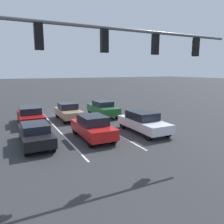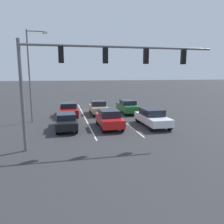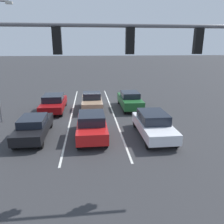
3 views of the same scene
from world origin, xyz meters
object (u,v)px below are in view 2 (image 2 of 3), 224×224
(car_black_rightlane_front, at_px, (66,121))
(street_lamp_right_shoulder, at_px, (31,71))
(car_tan_midlane_second, at_px, (99,108))
(traffic_signal_gantry, at_px, (95,65))
(car_red_midlane_front, at_px, (109,118))
(car_white_leftlane_front, at_px, (152,117))
(car_darkgreen_leftlane_second, at_px, (128,106))
(car_maroon_rightlane_second, at_px, (69,109))

(car_black_rightlane_front, bearing_deg, street_lamp_right_shoulder, -47.78)
(car_tan_midlane_second, bearing_deg, street_lamp_right_shoulder, 22.48)
(car_tan_midlane_second, bearing_deg, traffic_signal_gantry, 79.81)
(car_black_rightlane_front, distance_m, car_red_midlane_front, 3.68)
(car_white_leftlane_front, relative_size, car_red_midlane_front, 1.09)
(traffic_signal_gantry, bearing_deg, car_black_rightlane_front, -70.04)
(car_black_rightlane_front, bearing_deg, car_tan_midlane_second, -121.65)
(traffic_signal_gantry, bearing_deg, car_white_leftlane_front, -143.24)
(car_darkgreen_leftlane_second, relative_size, car_maroon_rightlane_second, 0.98)
(car_maroon_rightlane_second, bearing_deg, car_white_leftlane_front, 137.69)
(car_maroon_rightlane_second, bearing_deg, car_tan_midlane_second, -177.41)
(car_white_leftlane_front, relative_size, car_maroon_rightlane_second, 1.01)
(car_white_leftlane_front, xyz_separation_m, car_darkgreen_leftlane_second, (0.27, -6.77, -0.01))
(car_maroon_rightlane_second, height_order, car_tan_midlane_second, car_tan_midlane_second)
(car_black_rightlane_front, height_order, traffic_signal_gantry, traffic_signal_gantry)
(traffic_signal_gantry, bearing_deg, car_red_midlane_front, -112.21)
(street_lamp_right_shoulder, bearing_deg, car_maroon_rightlane_second, -141.79)
(car_darkgreen_leftlane_second, relative_size, traffic_signal_gantry, 0.37)
(car_maroon_rightlane_second, bearing_deg, traffic_signal_gantry, 97.47)
(car_white_leftlane_front, height_order, traffic_signal_gantry, traffic_signal_gantry)
(car_black_rightlane_front, relative_size, traffic_signal_gantry, 0.36)
(car_white_leftlane_front, height_order, car_maroon_rightlane_second, car_white_leftlane_front)
(car_red_midlane_front, height_order, street_lamp_right_shoulder, street_lamp_right_shoulder)
(traffic_signal_gantry, xyz_separation_m, street_lamp_right_shoulder, (4.82, -8.28, -0.24))
(traffic_signal_gantry, bearing_deg, car_tan_midlane_second, -100.19)
(car_tan_midlane_second, bearing_deg, car_white_leftlane_front, 119.48)
(street_lamp_right_shoulder, bearing_deg, car_red_midlane_front, 150.92)
(car_white_leftlane_front, relative_size, traffic_signal_gantry, 0.37)
(car_maroon_rightlane_second, bearing_deg, street_lamp_right_shoulder, 38.21)
(car_white_leftlane_front, height_order, car_red_midlane_front, car_red_midlane_front)
(car_red_midlane_front, distance_m, car_tan_midlane_second, 6.54)
(car_black_rightlane_front, bearing_deg, traffic_signal_gantry, 109.96)
(car_tan_midlane_second, bearing_deg, car_black_rightlane_front, 58.35)
(car_white_leftlane_front, relative_size, car_tan_midlane_second, 1.15)
(car_white_leftlane_front, xyz_separation_m, car_tan_midlane_second, (3.82, -6.76, -0.03))
(street_lamp_right_shoulder, bearing_deg, car_tan_midlane_second, -157.52)
(car_red_midlane_front, relative_size, car_tan_midlane_second, 1.06)
(car_white_leftlane_front, height_order, car_tan_midlane_second, car_white_leftlane_front)
(car_tan_midlane_second, relative_size, traffic_signal_gantry, 0.33)
(car_black_rightlane_front, height_order, car_darkgreen_leftlane_second, car_darkgreen_leftlane_second)
(traffic_signal_gantry, relative_size, street_lamp_right_shoulder, 1.44)
(car_white_leftlane_front, bearing_deg, car_tan_midlane_second, -60.52)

